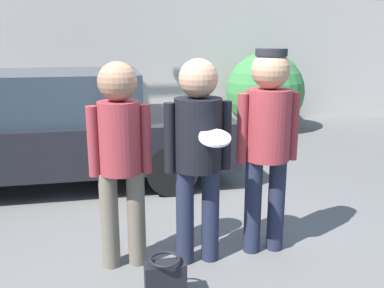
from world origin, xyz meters
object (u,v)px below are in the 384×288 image
person_left (120,149)px  person_middle_with_frisbee (198,144)px  shrub (265,92)px  person_right (268,132)px  handbag (165,279)px  parked_car_near (53,128)px

person_left → person_middle_with_frisbee: 0.63m
shrub → person_middle_with_frisbee: bearing=-116.6°
person_right → handbag: (-0.97, -0.57, -0.93)m
person_right → handbag: size_ratio=5.40×
parked_car_near → shrub: size_ratio=2.87×
person_middle_with_frisbee → shrub: bearing=63.4°
person_left → person_right: person_right is taller
person_middle_with_frisbee → parked_car_near: (-1.41, 2.43, -0.31)m
person_middle_with_frisbee → person_right: person_right is taller
person_middle_with_frisbee → shrub: size_ratio=1.09×
person_right → shrub: bearing=69.1°
parked_car_near → person_right: bearing=-49.3°
person_left → handbag: person_left is taller
parked_car_near → handbag: bearing=-70.2°
person_left → person_middle_with_frisbee: person_middle_with_frisbee is taller
person_middle_with_frisbee → handbag: bearing=-125.0°
person_middle_with_frisbee → person_right: 0.63m
person_left → person_middle_with_frisbee: size_ratio=0.99×
person_middle_with_frisbee → parked_car_near: bearing=120.1°
person_left → handbag: size_ratio=5.14×
person_left → handbag: bearing=-64.5°
person_left → shrub: 5.80m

